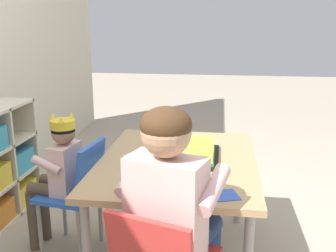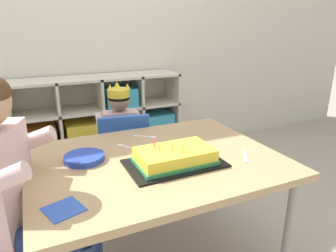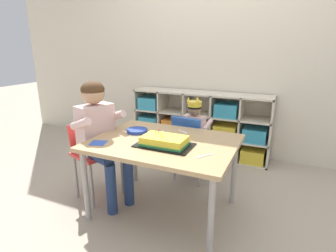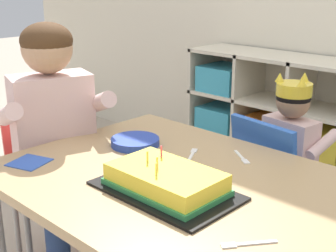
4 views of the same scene
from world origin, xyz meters
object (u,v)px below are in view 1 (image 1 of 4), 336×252
at_px(activity_table, 178,169).
at_px(adult_helper_seated, 173,201).
at_px(birthday_cake_on_tray, 196,152).
at_px(classroom_chair_blue, 78,189).
at_px(paper_plate_stack, 149,177).
at_px(fork_beside_plate_stack, 132,153).
at_px(child_with_crown, 59,166).
at_px(fork_near_cake_tray, 211,140).
at_px(fork_by_napkin, 143,163).

height_order(activity_table, adult_helper_seated, adult_helper_seated).
bearing_deg(birthday_cake_on_tray, classroom_chair_blue, 92.96).
bearing_deg(paper_plate_stack, classroom_chair_blue, 56.94).
height_order(activity_table, fork_beside_plate_stack, fork_beside_plate_stack).
relative_size(child_with_crown, fork_beside_plate_stack, 7.81).
xyz_separation_m(child_with_crown, paper_plate_stack, (-0.33, -0.59, 0.10)).
bearing_deg(adult_helper_seated, activity_table, -67.70).
height_order(adult_helper_seated, paper_plate_stack, adult_helper_seated).
relative_size(adult_helper_seated, fork_beside_plate_stack, 9.66).
bearing_deg(paper_plate_stack, adult_helper_seated, -151.77).
distance_m(birthday_cake_on_tray, fork_near_cake_tray, 0.33).
bearing_deg(fork_beside_plate_stack, activity_table, 112.83).
bearing_deg(classroom_chair_blue, fork_near_cake_tray, 123.99).
relative_size(classroom_chair_blue, fork_near_cake_tray, 5.90).
bearing_deg(adult_helper_seated, fork_near_cake_tray, -79.56).
xyz_separation_m(child_with_crown, fork_beside_plate_stack, (0.03, -0.43, 0.09)).
bearing_deg(fork_near_cake_tray, paper_plate_stack, 105.07).
xyz_separation_m(birthday_cake_on_tray, fork_near_cake_tray, (0.32, -0.07, -0.03)).
xyz_separation_m(activity_table, fork_near_cake_tray, (0.37, -0.17, 0.06)).
bearing_deg(fork_by_napkin, classroom_chair_blue, 136.38).
bearing_deg(adult_helper_seated, birthday_cake_on_tray, -76.85).
relative_size(activity_table, classroom_chair_blue, 1.61).
bearing_deg(child_with_crown, fork_near_cake_tray, 120.17).
xyz_separation_m(child_with_crown, adult_helper_seated, (-0.60, -0.74, 0.12)).
relative_size(classroom_chair_blue, fork_beside_plate_stack, 6.32).
distance_m(paper_plate_stack, fork_by_napkin, 0.22).
bearing_deg(adult_helper_seated, fork_beside_plate_stack, -45.83).
distance_m(fork_by_napkin, fork_near_cake_tray, 0.57).
relative_size(adult_helper_seated, fork_near_cake_tray, 9.01).
bearing_deg(fork_beside_plate_stack, birthday_cake_on_tray, 123.85).
relative_size(activity_table, child_with_crown, 1.30).
height_order(adult_helper_seated, fork_by_napkin, adult_helper_seated).
xyz_separation_m(adult_helper_seated, birthday_cake_on_tray, (0.62, -0.05, -0.00)).
xyz_separation_m(classroom_chair_blue, child_with_crown, (0.02, 0.11, 0.13)).
xyz_separation_m(fork_beside_plate_stack, fork_near_cake_tray, (0.32, -0.44, 0.00)).
bearing_deg(birthday_cake_on_tray, paper_plate_stack, 150.16).
bearing_deg(fork_near_cake_tray, fork_by_napkin, 90.38).
bearing_deg(activity_table, paper_plate_stack, 160.81).
bearing_deg(adult_helper_seated, child_with_crown, -21.20).
height_order(activity_table, birthday_cake_on_tray, birthday_cake_on_tray).
bearing_deg(activity_table, fork_near_cake_tray, -24.19).
distance_m(child_with_crown, birthday_cake_on_tray, 0.80).
xyz_separation_m(classroom_chair_blue, fork_near_cake_tray, (0.36, -0.75, 0.22)).
relative_size(classroom_chair_blue, fork_by_napkin, 5.74).
bearing_deg(fork_beside_plate_stack, fork_near_cake_tray, 161.20).
height_order(activity_table, child_with_crown, child_with_crown).
distance_m(activity_table, fork_near_cake_tray, 0.42).
height_order(paper_plate_stack, fork_near_cake_tray, paper_plate_stack).
height_order(classroom_chair_blue, fork_near_cake_tray, classroom_chair_blue).
height_order(child_with_crown, fork_by_napkin, child_with_crown).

